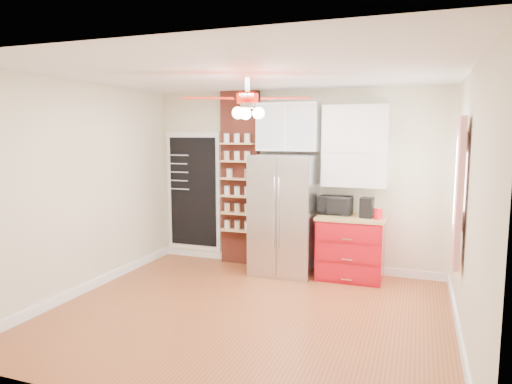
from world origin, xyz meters
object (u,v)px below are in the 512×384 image
(coffee_maker, at_px, (367,208))
(ceiling_fan, at_px, (247,99))
(toaster_oven, at_px, (335,205))
(pantry_jar_oats, at_px, (229,174))
(fridge, at_px, (284,214))
(canister_left, at_px, (377,214))
(red_cabinet, at_px, (351,247))

(coffee_maker, bearing_deg, ceiling_fan, -119.55)
(toaster_oven, relative_size, pantry_jar_oats, 3.67)
(fridge, height_order, pantry_jar_oats, fridge)
(canister_left, distance_m, pantry_jar_oats, 2.32)
(ceiling_fan, bearing_deg, coffee_maker, 55.66)
(red_cabinet, bearing_deg, canister_left, -17.93)
(fridge, distance_m, toaster_oven, 0.76)
(canister_left, bearing_deg, fridge, 177.13)
(fridge, distance_m, canister_left, 1.34)
(fridge, relative_size, coffee_maker, 6.31)
(ceiling_fan, bearing_deg, fridge, 91.76)
(fridge, xyz_separation_m, canister_left, (1.33, -0.07, 0.10))
(ceiling_fan, relative_size, coffee_maker, 5.04)
(fridge, xyz_separation_m, red_cabinet, (0.97, 0.05, -0.42))
(toaster_oven, relative_size, canister_left, 3.03)
(canister_left, height_order, pantry_jar_oats, pantry_jar_oats)
(red_cabinet, bearing_deg, ceiling_fan, -118.71)
(red_cabinet, height_order, toaster_oven, toaster_oven)
(ceiling_fan, xyz_separation_m, coffee_maker, (1.13, 1.65, -1.39))
(red_cabinet, relative_size, ceiling_fan, 0.67)
(fridge, xyz_separation_m, toaster_oven, (0.73, 0.14, 0.15))
(fridge, bearing_deg, red_cabinet, 2.95)
(canister_left, bearing_deg, coffee_maker, 148.73)
(red_cabinet, height_order, canister_left, canister_left)
(ceiling_fan, bearing_deg, canister_left, 50.67)
(toaster_oven, height_order, coffee_maker, coffee_maker)
(canister_left, bearing_deg, ceiling_fan, -129.33)
(fridge, bearing_deg, coffee_maker, 1.19)
(fridge, relative_size, toaster_oven, 3.74)
(coffee_maker, xyz_separation_m, pantry_jar_oats, (-2.11, 0.14, 0.40))
(toaster_oven, xyz_separation_m, pantry_jar_oats, (-1.66, 0.02, 0.41))
(ceiling_fan, height_order, canister_left, ceiling_fan)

